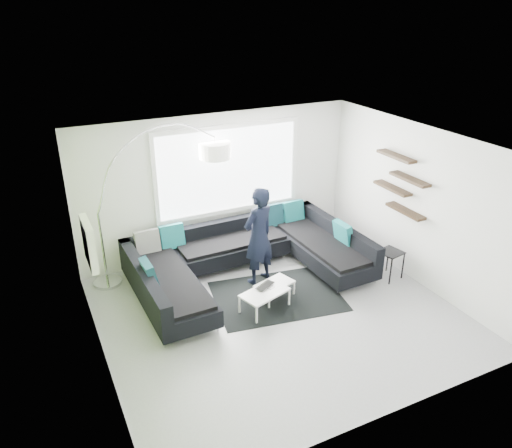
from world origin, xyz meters
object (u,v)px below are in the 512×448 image
Objects in this scene: sectional_sofa at (249,262)px; laptop at (268,287)px; side_table at (389,265)px; person at (259,236)px; coffee_table at (270,295)px; arc_lamp at (98,214)px.

sectional_sofa is 9.38× the size of laptop.
side_table is 2.41m from laptop.
person is 4.11× the size of laptop.
coffee_table is 3.21m from arc_lamp.
person is at bearing -24.93° from arc_lamp.
person is at bearing 60.68° from coffee_table.
laptop is at bearing 176.07° from side_table.
sectional_sofa is at bearing 57.68° from laptop.
arc_lamp is at bearing 155.23° from sectional_sofa.
arc_lamp reaches higher than sectional_sofa.
person is (2.49, -1.09, -0.47)m from arc_lamp.
side_table reaches higher than laptop.
sectional_sofa reaches higher than laptop.
laptop is at bearing 55.34° from person.
person is (0.16, 0.75, 0.73)m from coffee_table.
person reaches higher than laptop.
sectional_sofa is 0.86m from coffee_table.
coffee_table is 1.06m from person.
coffee_table is (-0.01, -0.83, -0.22)m from sectional_sofa.
coffee_table is 0.57× the size of person.
arc_lamp is at bearing 156.53° from side_table.
side_table is (2.34, -1.02, -0.12)m from sectional_sofa.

